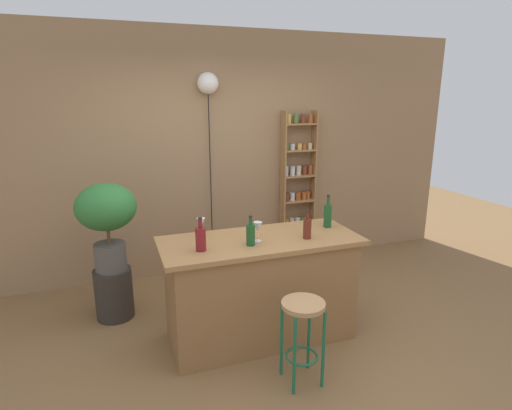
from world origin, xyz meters
name	(u,v)px	position (x,y,z in m)	size (l,w,h in m)	color
ground	(273,354)	(0.00, 0.00, 0.00)	(12.00, 12.00, 0.00)	brown
back_wall	(212,155)	(0.00, 1.95, 1.40)	(6.40, 0.10, 2.80)	#997551
kitchen_counter	(260,288)	(0.00, 0.30, 0.46)	(1.68, 0.71, 0.91)	olive
bar_stool	(303,323)	(0.08, -0.37, 0.48)	(0.32, 0.32, 0.65)	#196642
spice_shelf	(298,187)	(1.05, 1.80, 0.97)	(0.43, 0.15, 1.90)	#9E7042
plant_stool	(114,293)	(-1.20, 1.08, 0.24)	(0.35, 0.35, 0.49)	#2D2823
potted_plant	(107,215)	(-1.20, 1.08, 1.02)	(0.54, 0.49, 0.83)	#514C47
bottle_vinegar	(201,238)	(-0.53, 0.20, 1.01)	(0.08, 0.08, 0.27)	maroon
bottle_wine_red	(328,215)	(0.69, 0.40, 1.02)	(0.07, 0.07, 0.30)	#194C23
bottle_olive_oil	(251,234)	(-0.13, 0.18, 1.00)	(0.07, 0.07, 0.25)	#194C23
bottle_soda_blue	(307,228)	(0.37, 0.18, 1.00)	(0.07, 0.07, 0.24)	#5B2319
wine_glass_left	(201,223)	(-0.45, 0.52, 1.03)	(0.07, 0.07, 0.16)	silver
wine_glass_center	(258,228)	(-0.04, 0.25, 1.03)	(0.07, 0.07, 0.16)	silver
pendant_globe_light	(208,86)	(-0.05, 1.84, 2.17)	(0.24, 0.24, 2.32)	black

